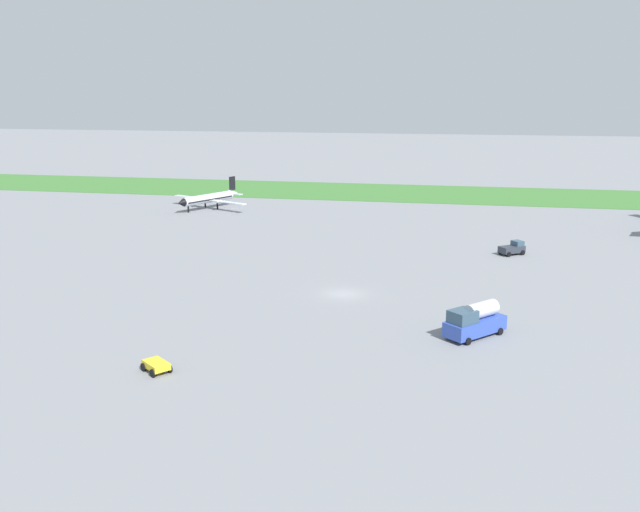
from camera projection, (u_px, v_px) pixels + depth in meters
name	position (u px, v px, depth m)	size (l,w,h in m)	color
ground_plane	(344.00, 294.00, 80.48)	(600.00, 600.00, 0.00)	gray
grass_taxiway_strip	(403.00, 193.00, 158.64)	(360.00, 28.00, 0.08)	#3D7533
airplane_taxiing_turboprop	(209.00, 198.00, 137.43)	(17.74, 15.41, 5.73)	silver
fuel_truck_near_gate	(475.00, 321.00, 66.25)	(6.13, 6.44, 3.29)	#334FB2
pushback_tug_midfield	(513.00, 248.00, 99.42)	(3.95, 3.62, 1.95)	#2D333D
baggage_cart_by_runway	(156.00, 365.00, 58.17)	(2.95, 2.85, 0.90)	yellow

